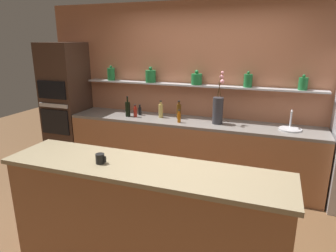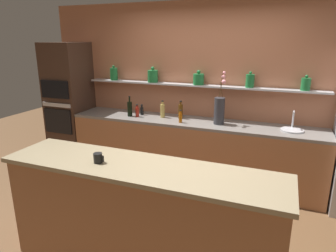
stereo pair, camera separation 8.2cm
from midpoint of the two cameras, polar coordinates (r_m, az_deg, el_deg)
ground_plane at (r=3.64m, az=-0.46°, el=-18.30°), size 12.00×12.00×0.00m
back_wall_unit at (r=4.59m, az=6.49°, el=6.60°), size 5.20×0.28×2.60m
back_counter_unit at (r=4.51m, az=3.63°, el=-4.64°), size 3.68×0.62×0.92m
island_counter at (r=2.83m, az=-5.62°, el=-17.07°), size 2.51×0.61×1.02m
oven_tower at (r=5.35m, az=-19.20°, el=3.93°), size 0.62×0.64×2.02m
flower_vase at (r=4.21m, az=8.96°, el=3.27°), size 0.15×0.15×0.73m
sink_fixture at (r=4.21m, az=21.74°, el=-0.36°), size 0.29×0.29×0.25m
bottle_wine_0 at (r=4.63m, az=-8.18°, el=3.26°), size 0.07×0.07×0.32m
bottle_sauce_1 at (r=4.25m, az=1.57°, el=1.71°), size 0.05×0.05×0.18m
bottle_spirit_2 at (r=4.47m, az=1.55°, el=2.89°), size 0.07×0.07×0.27m
bottle_sauce_3 at (r=4.59m, az=-6.76°, el=2.71°), size 0.05×0.05×0.19m
bottle_sauce_4 at (r=4.70m, az=-5.89°, el=2.92°), size 0.05×0.05×0.16m
bottle_spirit_5 at (r=4.52m, az=-1.91°, el=2.97°), size 0.07×0.07×0.26m
coffee_mug at (r=2.68m, az=-13.66°, el=-6.06°), size 0.10×0.08×0.09m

